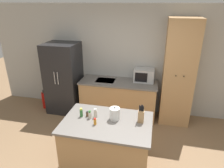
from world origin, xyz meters
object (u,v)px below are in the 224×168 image
at_px(spice_bottle_short_red, 95,113).
at_px(fire_extinguisher, 45,100).
at_px(spice_bottle_green_herb, 87,114).
at_px(kettle, 115,114).
at_px(spice_bottle_pale_salt, 90,115).
at_px(microwave, 144,75).
at_px(pantry_cabinet, 178,74).
at_px(spice_bottle_tall_dark, 95,122).
at_px(spice_bottle_amber_oil, 81,113).
at_px(refrigerator, 64,78).
at_px(knife_block, 141,116).

bearing_deg(spice_bottle_short_red, fire_extinguisher, 141.29).
relative_size(spice_bottle_green_herb, kettle, 0.39).
bearing_deg(spice_bottle_pale_salt, spice_bottle_short_red, 29.70).
distance_m(microwave, spice_bottle_short_red, 1.87).
xyz_separation_m(pantry_cabinet, spice_bottle_pale_salt, (-1.47, -1.70, -0.23)).
bearing_deg(spice_bottle_tall_dark, spice_bottle_amber_oil, 148.91).
bearing_deg(kettle, spice_bottle_tall_dark, -140.49).
distance_m(microwave, spice_bottle_tall_dark, 2.04).
bearing_deg(refrigerator, spice_bottle_amber_oil, -56.22).
relative_size(spice_bottle_short_red, spice_bottle_green_herb, 1.79).
xyz_separation_m(microwave, fire_extinguisher, (-2.53, -0.24, -0.81)).
bearing_deg(kettle, microwave, 79.31).
height_order(refrigerator, spice_bottle_pale_salt, refrigerator).
xyz_separation_m(knife_block, spice_bottle_tall_dark, (-0.68, -0.22, -0.06)).
height_order(spice_bottle_short_red, fire_extinguisher, spice_bottle_short_red).
distance_m(spice_bottle_amber_oil, spice_bottle_pale_salt, 0.15).
distance_m(microwave, knife_block, 1.73).
relative_size(microwave, spice_bottle_tall_dark, 4.19).
xyz_separation_m(spice_bottle_short_red, spice_bottle_pale_salt, (-0.08, -0.05, -0.01)).
relative_size(spice_bottle_amber_oil, kettle, 0.68).
xyz_separation_m(refrigerator, microwave, (1.95, 0.18, 0.17)).
relative_size(pantry_cabinet, spice_bottle_tall_dark, 21.19).
distance_m(refrigerator, spice_bottle_green_herb, 1.96).
distance_m(refrigerator, spice_bottle_short_red, 2.05).
bearing_deg(spice_bottle_tall_dark, refrigerator, 127.43).
bearing_deg(spice_bottle_amber_oil, refrigerator, 123.78).
relative_size(spice_bottle_tall_dark, spice_bottle_short_red, 0.72).
bearing_deg(spice_bottle_amber_oil, spice_bottle_tall_dark, -31.09).
bearing_deg(knife_block, spice_bottle_short_red, -178.34).
xyz_separation_m(refrigerator, spice_bottle_short_red, (1.31, -1.58, 0.09)).
height_order(spice_bottle_tall_dark, spice_bottle_short_red, spice_bottle_short_red).
bearing_deg(spice_bottle_pale_salt, spice_bottle_tall_dark, -48.94).
xyz_separation_m(pantry_cabinet, fire_extinguisher, (-3.28, -0.14, -0.95)).
relative_size(microwave, spice_bottle_short_red, 3.01).
xyz_separation_m(microwave, spice_bottle_short_red, (-0.64, -1.75, -0.08)).
height_order(pantry_cabinet, spice_bottle_amber_oil, pantry_cabinet).
height_order(microwave, spice_bottle_tall_dark, microwave).
relative_size(spice_bottle_short_red, spice_bottle_pale_salt, 1.17).
height_order(kettle, fire_extinguisher, kettle).
bearing_deg(spice_bottle_green_herb, microwave, 65.88).
xyz_separation_m(knife_block, fire_extinguisher, (-2.62, 1.49, -0.77)).
distance_m(pantry_cabinet, spice_bottle_green_herb, 2.26).
bearing_deg(spice_bottle_green_herb, refrigerator, 126.54).
bearing_deg(fire_extinguisher, microwave, 5.37).
bearing_deg(pantry_cabinet, kettle, -123.22).
relative_size(refrigerator, spice_bottle_short_red, 11.26).
xyz_separation_m(spice_bottle_amber_oil, fire_extinguisher, (-1.66, 1.54, -0.73)).
bearing_deg(spice_bottle_amber_oil, spice_bottle_short_red, 7.21).
xyz_separation_m(knife_block, spice_bottle_amber_oil, (-0.96, -0.05, -0.04)).
relative_size(refrigerator, microwave, 3.74).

